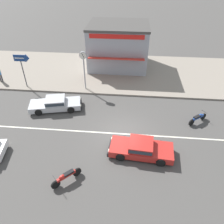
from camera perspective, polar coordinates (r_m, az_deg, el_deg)
name	(u,v)px	position (r m, az deg, el deg)	size (l,w,h in m)	color
ground_plane	(122,134)	(16.57, 2.72, -5.73)	(160.00, 160.00, 0.00)	#4C4947
lane_centre_stripe	(122,134)	(16.56, 2.72, -5.72)	(50.40, 0.14, 0.01)	silver
kerb_strip	(127,72)	(25.28, 4.05, 10.32)	(68.00, 10.00, 0.15)	gray
sedan_red_1	(141,148)	(14.85, 7.54, -9.34)	(4.40, 2.06, 1.06)	red
sedan_silver_2	(56,104)	(19.46, -14.51, 2.15)	(4.66, 2.56, 1.06)	#B7BABF
motorcycle_0	(198,118)	(18.68, 21.55, -1.45)	(1.61, 1.28, 0.80)	black
motorcycle_1	(66,177)	(13.62, -11.90, -16.20)	(1.50, 1.45, 0.80)	black
street_clock	(84,62)	(20.74, -7.44, 12.93)	(0.68, 0.22, 3.77)	#9E9EA3
arrow_signboard	(26,60)	(22.42, -21.63, 12.49)	(1.53, 0.69, 3.34)	#4C4C51
shopfront_corner_warung	(118,45)	(26.03, 1.67, 17.01)	(6.62, 6.34, 4.74)	#999EA8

